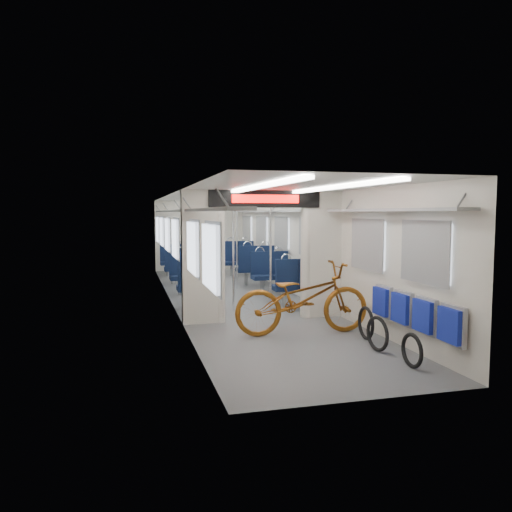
{
  "coord_description": "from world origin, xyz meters",
  "views": [
    {
      "loc": [
        -2.36,
        -10.5,
        1.91
      ],
      "look_at": [
        0.06,
        -1.23,
        1.08
      ],
      "focal_mm": 35.0,
      "sensor_mm": 36.0,
      "label": 1
    }
  ],
  "objects_px": {
    "stanchion_near_left": "(233,252)",
    "stanchion_far_right": "(237,243)",
    "bike_hoop_b": "(377,336)",
    "stanchion_far_left": "(211,244)",
    "flip_bench": "(413,312)",
    "seat_bay_near_left": "(194,275)",
    "seat_bay_near_right": "(282,275)",
    "bicycle": "(302,298)",
    "stanchion_near_right": "(271,253)",
    "bike_hoop_c": "(366,325)",
    "bike_hoop_a": "(412,353)",
    "seat_bay_far_right": "(247,260)",
    "seat_bay_far_left": "(178,261)"
  },
  "relations": [
    {
      "from": "seat_bay_near_right",
      "to": "stanchion_near_right",
      "type": "relative_size",
      "value": 0.91
    },
    {
      "from": "bicycle",
      "to": "seat_bay_near_left",
      "type": "bearing_deg",
      "value": 21.27
    },
    {
      "from": "bike_hoop_c",
      "to": "stanchion_near_right",
      "type": "height_order",
      "value": "stanchion_near_right"
    },
    {
      "from": "seat_bay_far_right",
      "to": "stanchion_near_left",
      "type": "distance_m",
      "value": 4.54
    },
    {
      "from": "seat_bay_near_right",
      "to": "stanchion_near_right",
      "type": "xyz_separation_m",
      "value": [
        -0.63,
        -1.24,
        0.6
      ]
    },
    {
      "from": "bike_hoop_b",
      "to": "stanchion_far_right",
      "type": "xyz_separation_m",
      "value": [
        -0.65,
        6.06,
        0.93
      ]
    },
    {
      "from": "bike_hoop_c",
      "to": "seat_bay_far_right",
      "type": "relative_size",
      "value": 0.22
    },
    {
      "from": "bike_hoop_a",
      "to": "stanchion_near_right",
      "type": "height_order",
      "value": "stanchion_near_right"
    },
    {
      "from": "seat_bay_near_left",
      "to": "stanchion_far_left",
      "type": "relative_size",
      "value": 0.92
    },
    {
      "from": "flip_bench",
      "to": "seat_bay_near_right",
      "type": "xyz_separation_m",
      "value": [
        -0.42,
        4.49,
        -0.03
      ]
    },
    {
      "from": "bike_hoop_c",
      "to": "seat_bay_far_left",
      "type": "distance_m",
      "value": 7.84
    },
    {
      "from": "bicycle",
      "to": "bike_hoop_a",
      "type": "bearing_deg",
      "value": -158.57
    },
    {
      "from": "seat_bay_far_left",
      "to": "seat_bay_far_right",
      "type": "relative_size",
      "value": 0.86
    },
    {
      "from": "bike_hoop_b",
      "to": "stanchion_far_left",
      "type": "relative_size",
      "value": 0.22
    },
    {
      "from": "stanchion_far_right",
      "to": "flip_bench",
      "type": "bearing_deg",
      "value": -80.68
    },
    {
      "from": "seat_bay_far_left",
      "to": "seat_bay_far_right",
      "type": "distance_m",
      "value": 1.96
    },
    {
      "from": "seat_bay_far_left",
      "to": "stanchion_far_left",
      "type": "relative_size",
      "value": 0.87
    },
    {
      "from": "bike_hoop_a",
      "to": "stanchion_near_left",
      "type": "distance_m",
      "value": 4.39
    },
    {
      "from": "seat_bay_far_left",
      "to": "flip_bench",
      "type": "bearing_deg",
      "value": -74.8
    },
    {
      "from": "bike_hoop_a",
      "to": "bicycle",
      "type": "bearing_deg",
      "value": 109.78
    },
    {
      "from": "bicycle",
      "to": "bike_hoop_b",
      "type": "height_order",
      "value": "bicycle"
    },
    {
      "from": "bike_hoop_a",
      "to": "stanchion_near_right",
      "type": "bearing_deg",
      "value": 100.6
    },
    {
      "from": "seat_bay_far_right",
      "to": "stanchion_far_left",
      "type": "bearing_deg",
      "value": -130.64
    },
    {
      "from": "stanchion_far_left",
      "to": "stanchion_far_right",
      "type": "bearing_deg",
      "value": -3.78
    },
    {
      "from": "bicycle",
      "to": "flip_bench",
      "type": "relative_size",
      "value": 1.04
    },
    {
      "from": "stanchion_near_left",
      "to": "stanchion_far_right",
      "type": "bearing_deg",
      "value": 76.26
    },
    {
      "from": "stanchion_near_left",
      "to": "stanchion_far_right",
      "type": "height_order",
      "value": "same"
    },
    {
      "from": "bike_hoop_b",
      "to": "bicycle",
      "type": "bearing_deg",
      "value": 118.83
    },
    {
      "from": "flip_bench",
      "to": "stanchion_near_left",
      "type": "xyz_separation_m",
      "value": [
        -1.72,
        3.52,
        0.57
      ]
    },
    {
      "from": "seat_bay_near_left",
      "to": "stanchion_near_right",
      "type": "relative_size",
      "value": 0.92
    },
    {
      "from": "bike_hoop_c",
      "to": "stanchion_far_right",
      "type": "relative_size",
      "value": 0.22
    },
    {
      "from": "bike_hoop_b",
      "to": "stanchion_far_left",
      "type": "height_order",
      "value": "stanchion_far_left"
    },
    {
      "from": "bike_hoop_b",
      "to": "stanchion_near_left",
      "type": "bearing_deg",
      "value": 112.01
    },
    {
      "from": "stanchion_near_left",
      "to": "bike_hoop_c",
      "type": "bearing_deg",
      "value": -61.05
    },
    {
      "from": "flip_bench",
      "to": "bike_hoop_b",
      "type": "xyz_separation_m",
      "value": [
        -0.39,
        0.24,
        -0.36
      ]
    },
    {
      "from": "bike_hoop_b",
      "to": "seat_bay_far_right",
      "type": "distance_m",
      "value": 7.6
    },
    {
      "from": "seat_bay_near_left",
      "to": "stanchion_near_left",
      "type": "relative_size",
      "value": 0.92
    },
    {
      "from": "stanchion_near_right",
      "to": "stanchion_far_left",
      "type": "bearing_deg",
      "value": 101.76
    },
    {
      "from": "bike_hoop_b",
      "to": "stanchion_near_right",
      "type": "bearing_deg",
      "value": 102.33
    },
    {
      "from": "flip_bench",
      "to": "seat_bay_near_left",
      "type": "height_order",
      "value": "seat_bay_near_left"
    },
    {
      "from": "flip_bench",
      "to": "bike_hoop_a",
      "type": "xyz_separation_m",
      "value": [
        -0.34,
        -0.54,
        -0.38
      ]
    },
    {
      "from": "bike_hoop_b",
      "to": "seat_bay_near_left",
      "type": "xyz_separation_m",
      "value": [
        -1.9,
        4.67,
        0.33
      ]
    },
    {
      "from": "seat_bay_near_right",
      "to": "bike_hoop_a",
      "type": "bearing_deg",
      "value": -89.08
    },
    {
      "from": "seat_bay_near_right",
      "to": "seat_bay_far_right",
      "type": "xyz_separation_m",
      "value": [
        0.0,
        3.34,
        0.03
      ]
    },
    {
      "from": "bicycle",
      "to": "stanchion_far_right",
      "type": "bearing_deg",
      "value": 1.46
    },
    {
      "from": "bike_hoop_b",
      "to": "stanchion_far_left",
      "type": "distance_m",
      "value": 6.31
    },
    {
      "from": "bike_hoop_b",
      "to": "stanchion_far_left",
      "type": "bearing_deg",
      "value": 102.04
    },
    {
      "from": "bike_hoop_b",
      "to": "stanchion_near_left",
      "type": "distance_m",
      "value": 3.66
    },
    {
      "from": "seat_bay_far_left",
      "to": "stanchion_near_left",
      "type": "relative_size",
      "value": 0.87
    },
    {
      "from": "seat_bay_near_left",
      "to": "seat_bay_near_right",
      "type": "bearing_deg",
      "value": -12.91
    }
  ]
}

